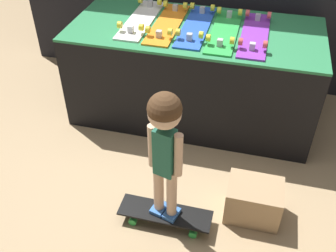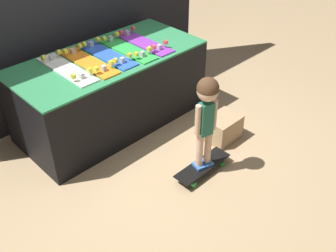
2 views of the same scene
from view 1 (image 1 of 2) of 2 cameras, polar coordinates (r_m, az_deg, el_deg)
name	(u,v)px [view 1 (image 1 of 2)]	position (r m, az deg, el deg)	size (l,w,h in m)	color
ground_plane	(178,150)	(3.14, 1.44, -3.56)	(16.00, 16.00, 0.00)	tan
display_rack	(194,72)	(3.34, 3.75, 7.77)	(1.97, 0.92, 0.80)	black
skateboard_white_on_rack	(141,19)	(3.28, -3.93, 15.30)	(0.20, 0.78, 0.09)	white
skateboard_orange_on_rack	(168,23)	(3.20, -0.05, 14.76)	(0.20, 0.78, 0.09)	orange
skateboard_blue_on_rack	(196,25)	(3.16, 4.11, 14.37)	(0.20, 0.78, 0.09)	blue
skateboard_green_on_rack	(225,30)	(3.10, 8.22, 13.58)	(0.20, 0.78, 0.09)	green
skateboard_purple_on_rack	(255,34)	(3.09, 12.49, 12.95)	(0.20, 0.78, 0.09)	purple
skateboard_on_floor	(165,214)	(2.61, -0.40, -12.66)	(0.61, 0.18, 0.09)	black
child	(165,136)	(2.14, -0.48, -1.49)	(0.22, 0.19, 0.92)	#3870C6
storage_box	(253,200)	(2.67, 12.30, -10.52)	(0.35, 0.27, 0.26)	tan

